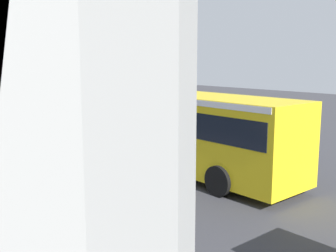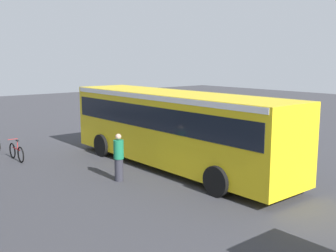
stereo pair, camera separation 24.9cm
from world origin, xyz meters
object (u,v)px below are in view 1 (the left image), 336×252
city_bus (174,123)px  traffic_sign (219,113)px  bicycle_red (16,153)px  pedestrian (120,158)px

city_bus → traffic_sign: 3.82m
bicycle_red → traffic_sign: (-4.54, -8.39, 1.52)m
city_bus → pedestrian: size_ratio=6.44×
bicycle_red → city_bus: bearing=-139.2°
city_bus → bicycle_red: city_bus is taller
bicycle_red → traffic_sign: traffic_sign is taller
bicycle_red → pedestrian: 5.87m
city_bus → traffic_sign: bearing=-76.9°
pedestrian → bicycle_red: bearing=18.5°
pedestrian → traffic_sign: bearing=-81.2°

